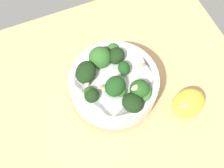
# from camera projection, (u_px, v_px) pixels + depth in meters

# --- Properties ---
(ground_plane) EXTENTS (0.60, 0.60, 0.05)m
(ground_plane) POSITION_uv_depth(u_px,v_px,m) (122.00, 113.00, 0.64)
(ground_plane) COLOR tan
(bowl_of_broccoli) EXTENTS (0.18, 0.19, 0.10)m
(bowl_of_broccoli) POSITION_uv_depth(u_px,v_px,m) (112.00, 83.00, 0.60)
(bowl_of_broccoli) COLOR white
(bowl_of_broccoli) RESTS_ON ground_plane
(lemon_wedge) EXTENTS (0.08, 0.06, 0.05)m
(lemon_wedge) POSITION_uv_depth(u_px,v_px,m) (188.00, 103.00, 0.60)
(lemon_wedge) COLOR yellow
(lemon_wedge) RESTS_ON ground_plane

